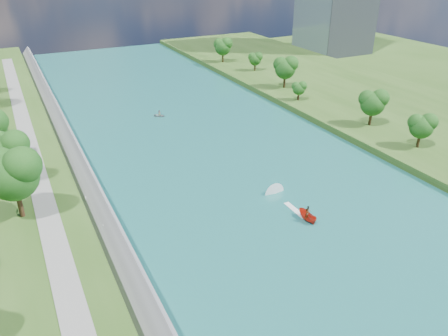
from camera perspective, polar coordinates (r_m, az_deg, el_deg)
ground at (r=64.72m, az=10.08°, el=-7.81°), size 260.00×260.00×0.00m
river_water at (r=79.08m, az=1.60°, el=-0.51°), size 55.00×240.00×0.10m
berm_east at (r=109.47m, az=25.19°, el=5.22°), size 44.00×240.00×1.50m
riprap_bank at (r=70.61m, az=-16.98°, el=-3.78°), size 3.97×236.00×4.05m
riverside_path at (r=69.87m, az=-22.60°, el=-3.43°), size 3.00×200.00×0.10m
trees_east at (r=103.91m, az=16.66°, el=8.71°), size 11.51×133.75×10.18m
motorboat at (r=67.56m, az=9.86°, el=-5.45°), size 3.60×18.67×2.22m
raft at (r=106.79m, az=-8.42°, el=6.86°), size 3.38×3.39×1.50m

